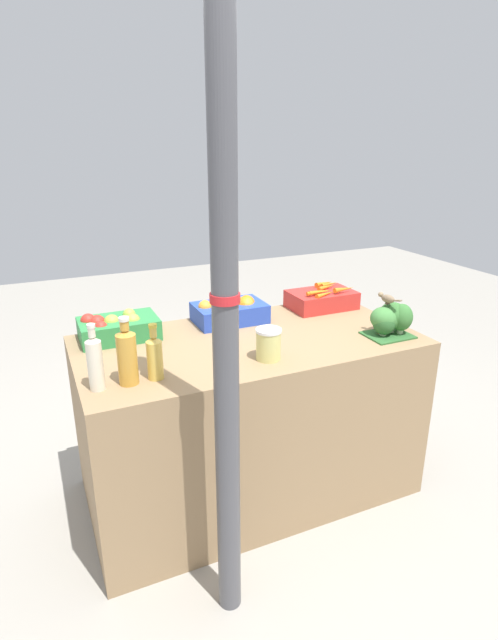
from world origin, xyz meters
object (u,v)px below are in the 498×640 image
object	(u,v)px
pickle_jar	(268,344)
sparrow_bird	(387,298)
carrot_crate	(322,299)
broccoli_pile	(390,318)
support_pole	(225,332)
juice_bottle_amber	(127,356)
juice_bottle_cloudy	(95,362)
juice_bottle_golden	(155,356)
orange_crate	(232,310)
apple_crate	(116,327)

from	to	relation	value
pickle_jar	sparrow_bird	bearing A→B (deg)	2.61
carrot_crate	broccoli_pile	world-z (taller)	broccoli_pile
carrot_crate	sparrow_bird	bearing A→B (deg)	-83.52
support_pole	juice_bottle_amber	xyz separation A→B (m)	(-0.26, 0.40, -0.20)
juice_bottle_cloudy	juice_bottle_golden	distance (m)	0.23
orange_crate	broccoli_pile	distance (m)	0.81
orange_crate	pickle_jar	world-z (taller)	pickle_jar
apple_crate	broccoli_pile	distance (m)	1.34
apple_crate	juice_bottle_amber	bearing A→B (deg)	-95.00
support_pole	juice_bottle_amber	size ratio (longest dim) A/B	8.46
juice_bottle_amber	juice_bottle_golden	xyz separation A→B (m)	(0.11, 0.00, -0.02)
broccoli_pile	juice_bottle_amber	bearing A→B (deg)	-179.77
support_pole	apple_crate	xyz separation A→B (m)	(-0.21, 0.90, -0.26)
carrot_crate	juice_bottle_golden	bearing A→B (deg)	-155.33
apple_crate	support_pole	bearing A→B (deg)	-76.67
juice_bottle_golden	pickle_jar	size ratio (longest dim) A/B	1.66
juice_bottle_amber	orange_crate	bearing A→B (deg)	37.86
juice_bottle_amber	juice_bottle_golden	world-z (taller)	juice_bottle_amber
orange_crate	juice_bottle_amber	distance (m)	0.82
apple_crate	juice_bottle_golden	distance (m)	0.51
sparrow_bird	juice_bottle_cloudy	bearing A→B (deg)	74.57
support_pole	orange_crate	distance (m)	1.01
sparrow_bird	support_pole	bearing A→B (deg)	96.20
apple_crate	carrot_crate	xyz separation A→B (m)	(1.16, -0.00, -0.00)
juice_bottle_cloudy	carrot_crate	bearing A→B (deg)	20.81
support_pole	juice_bottle_cloudy	size ratio (longest dim) A/B	8.76
support_pole	juice_bottle_amber	world-z (taller)	support_pole
support_pole	juice_bottle_cloudy	world-z (taller)	support_pole
apple_crate	carrot_crate	size ratio (longest dim) A/B	1.00
support_pole	juice_bottle_amber	bearing A→B (deg)	123.12
orange_crate	broccoli_pile	xyz separation A→B (m)	(0.64, -0.50, 0.02)
broccoli_pile	pickle_jar	world-z (taller)	broccoli_pile
orange_crate	sparrow_bird	bearing A→B (deg)	-38.46
support_pole	pickle_jar	world-z (taller)	support_pole
juice_bottle_cloudy	juice_bottle_amber	xyz separation A→B (m)	(0.12, 0.00, 0.00)
juice_bottle_golden	juice_bottle_amber	bearing A→B (deg)	180.00
orange_crate	pickle_jar	xyz separation A→B (m)	(-0.04, -0.52, 0.01)
broccoli_pile	juice_bottle_cloudy	xyz separation A→B (m)	(-1.41, -0.01, 0.03)
orange_crate	juice_bottle_golden	world-z (taller)	juice_bottle_golden
support_pole	pickle_jar	bearing A→B (deg)	47.51
apple_crate	juice_bottle_golden	bearing A→B (deg)	-82.85
orange_crate	broccoli_pile	world-z (taller)	broccoli_pile
carrot_crate	juice_bottle_cloudy	distance (m)	1.42
juice_bottle_amber	pickle_jar	distance (m)	0.61
pickle_jar	juice_bottle_amber	bearing A→B (deg)	178.60
juice_bottle_cloudy	juice_bottle_amber	distance (m)	0.12
apple_crate	broccoli_pile	xyz separation A→B (m)	(1.24, -0.50, 0.03)
support_pole	apple_crate	world-z (taller)	support_pole
juice_bottle_cloudy	juice_bottle_golden	world-z (taller)	juice_bottle_cloudy
juice_bottle_amber	sparrow_bird	xyz separation A→B (m)	(1.26, 0.01, 0.07)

